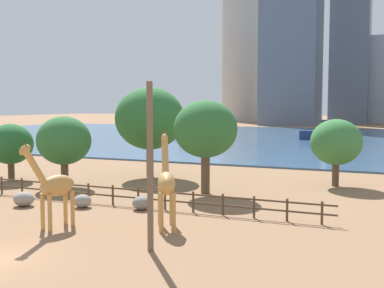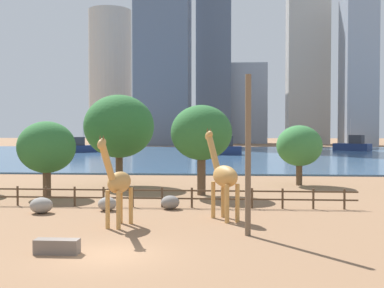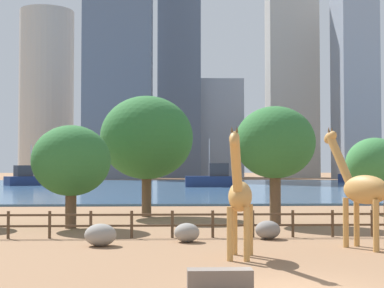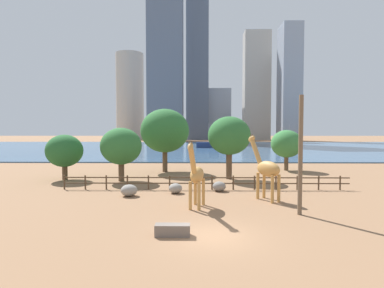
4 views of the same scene
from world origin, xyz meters
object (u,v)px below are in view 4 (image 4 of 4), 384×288
(utility_pole, at_px, (300,155))
(boat_sailboat, at_px, (291,141))
(boulder_near_fence, at_px, (129,190))
(boulder_small, at_px, (219,186))
(giraffe_tall, at_px, (196,175))
(tree_left_small, at_px, (165,131))
(tree_center_broad, at_px, (121,146))
(tree_left_large, at_px, (229,136))
(boat_tug, at_px, (211,143))
(tree_right_small, at_px, (287,144))
(boulder_by_pole, at_px, (175,188))
(feeding_trough, at_px, (173,230))
(tree_right_tall, at_px, (64,151))
(boat_ferry, at_px, (117,143))
(giraffe_companion, at_px, (266,168))

(utility_pole, xyz_separation_m, boat_sailboat, (28.49, 91.95, -2.38))
(boulder_near_fence, xyz_separation_m, boulder_small, (7.59, 2.10, -0.05))
(giraffe_tall, bearing_deg, boulder_small, 173.46)
(tree_left_small, bearing_deg, tree_center_broad, -118.23)
(boulder_small, xyz_separation_m, tree_center_broad, (-10.04, 5.23, 3.28))
(tree_left_large, distance_m, boat_tug, 56.88)
(giraffe_tall, xyz_separation_m, tree_left_large, (3.67, 12.63, 2.49))
(utility_pole, relative_size, tree_right_small, 1.40)
(boulder_near_fence, distance_m, boat_sailboat, 95.78)
(boulder_by_pole, height_order, boat_tug, boat_tug)
(boat_sailboat, bearing_deg, giraffe_tall, 107.40)
(tree_left_large, relative_size, boat_sailboat, 0.83)
(boat_sailboat, bearing_deg, boulder_small, 107.28)
(boulder_by_pole, distance_m, boat_sailboat, 93.16)
(feeding_trough, relative_size, tree_right_tall, 0.36)
(giraffe_tall, bearing_deg, boat_tug, -170.87)
(utility_pole, distance_m, boulder_near_fence, 13.68)
(boulder_small, xyz_separation_m, boat_tug, (2.49, 63.60, 1.01))
(tree_right_small, bearing_deg, boat_tug, 98.79)
(tree_left_small, bearing_deg, boulder_near_fence, -95.70)
(utility_pole, relative_size, boat_ferry, 0.99)
(utility_pole, height_order, boat_tug, boat_tug)
(feeding_trough, height_order, tree_center_broad, tree_center_broad)
(giraffe_tall, relative_size, boulder_by_pole, 4.19)
(utility_pole, height_order, boulder_by_pole, utility_pole)
(utility_pole, distance_m, boat_tug, 71.02)
(boulder_by_pole, bearing_deg, boat_sailboat, 66.65)
(tree_center_broad, height_order, tree_right_tall, tree_center_broad)
(giraffe_companion, bearing_deg, tree_left_small, 1.82)
(boulder_small, relative_size, boat_tug, 0.14)
(tree_left_large, height_order, boat_sailboat, boat_sailboat)
(boulder_small, bearing_deg, boat_ferry, 111.34)
(tree_left_large, relative_size, tree_center_broad, 1.22)
(boulder_small, bearing_deg, giraffe_tall, -109.41)
(giraffe_companion, relative_size, boat_tug, 0.62)
(utility_pole, relative_size, boat_tug, 0.92)
(giraffe_companion, bearing_deg, boulder_small, 16.56)
(boulder_near_fence, height_order, boat_tug, boat_tug)
(tree_right_small, relative_size, boat_ferry, 0.71)
(boat_sailboat, bearing_deg, boulder_by_pole, 105.28)
(boulder_near_fence, xyz_separation_m, boat_tug, (10.08, 65.71, 0.97))
(boulder_small, xyz_separation_m, tree_right_tall, (-16.49, 6.05, 2.73))
(giraffe_tall, height_order, feeding_trough, giraffe_tall)
(tree_center_broad, bearing_deg, tree_right_small, 23.48)
(utility_pole, height_order, boulder_small, utility_pole)
(giraffe_companion, xyz_separation_m, boulder_small, (-3.39, 3.30, -2.03))
(giraffe_tall, xyz_separation_m, giraffe_companion, (5.43, 2.51, 0.16))
(feeding_trough, bearing_deg, tree_right_small, 62.03)
(tree_center_broad, distance_m, tree_right_small, 22.03)
(tree_left_small, height_order, boat_ferry, tree_left_small)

